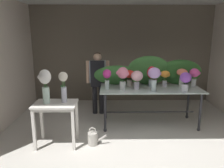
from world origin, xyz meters
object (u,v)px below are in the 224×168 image
object	(u,v)px
vase_fuchsia_tulips	(194,75)
florist	(98,77)
display_table_glass	(150,93)
vase_cream_lisianthus_tall	(63,86)
vase_scarlet_dahlias	(129,76)
vase_rosy_roses	(123,76)
vase_coral_carnations	(182,75)
watering_can	(93,138)
vase_sunset_lilies	(165,76)
vase_blush_ranunculus	(137,78)
vase_magenta_peonies	(107,77)
vase_white_roses_tall	(45,83)
side_table_white	(56,109)
vase_violet_freesia	(185,80)
vase_crimson_stock	(152,75)
vase_lilac_hydrangea	(154,76)

from	to	relation	value
vase_fuchsia_tulips	florist	bearing A→B (deg)	165.37
florist	display_table_glass	bearing A→B (deg)	-30.62
display_table_glass	vase_cream_lisianthus_tall	xyz separation A→B (m)	(-1.71, -0.82, 0.38)
vase_scarlet_dahlias	vase_rosy_roses	size ratio (longest dim) A/B	0.76
vase_coral_carnations	watering_can	world-z (taller)	vase_coral_carnations
florist	vase_sunset_lilies	size ratio (longest dim) A/B	4.29
watering_can	vase_blush_ranunculus	bearing A→B (deg)	42.58
vase_magenta_peonies	vase_white_roses_tall	bearing A→B (deg)	-143.95
vase_sunset_lilies	florist	bearing A→B (deg)	158.42
side_table_white	vase_rosy_roses	bearing A→B (deg)	29.69
vase_violet_freesia	vase_crimson_stock	bearing A→B (deg)	148.20
vase_sunset_lilies	vase_magenta_peonies	bearing A→B (deg)	-171.41
vase_rosy_roses	vase_blush_ranunculus	distance (m)	0.32
side_table_white	vase_lilac_hydrangea	world-z (taller)	vase_lilac_hydrangea
florist	vase_cream_lisianthus_tall	world-z (taller)	florist
vase_sunset_lilies	display_table_glass	bearing A→B (deg)	-163.33
display_table_glass	vase_sunset_lilies	size ratio (longest dim) A/B	6.02
side_table_white	vase_coral_carnations	size ratio (longest dim) A/B	1.96
vase_cream_lisianthus_tall	watering_can	world-z (taller)	vase_cream_lisianthus_tall
side_table_white	vase_blush_ranunculus	size ratio (longest dim) A/B	2.03
vase_violet_freesia	vase_scarlet_dahlias	bearing A→B (deg)	157.42
side_table_white	vase_rosy_roses	xyz separation A→B (m)	(1.24, 0.71, 0.46)
florist	vase_fuchsia_tulips	distance (m)	2.25
side_table_white	vase_blush_ranunculus	distance (m)	1.78
vase_sunset_lilies	vase_coral_carnations	xyz separation A→B (m)	(0.37, -0.01, 0.03)
florist	vase_cream_lisianthus_tall	size ratio (longest dim) A/B	2.79
vase_fuchsia_tulips	vase_magenta_peonies	size ratio (longest dim) A/B	0.95
vase_violet_freesia	vase_scarlet_dahlias	xyz separation A→B (m)	(-1.10, 0.46, -0.00)
florist	vase_white_roses_tall	distance (m)	1.79
side_table_white	vase_scarlet_dahlias	xyz separation A→B (m)	(1.40, 1.02, 0.40)
side_table_white	vase_lilac_hydrangea	xyz separation A→B (m)	(1.87, 0.60, 0.48)
vase_fuchsia_tulips	vase_blush_ranunculus	size ratio (longest dim) A/B	1.02
vase_violet_freesia	vase_cream_lisianthus_tall	xyz separation A→B (m)	(-2.35, -0.51, 0.03)
vase_sunset_lilies	vase_magenta_peonies	xyz separation A→B (m)	(-1.27, -0.19, 0.03)
vase_lilac_hydrangea	vase_white_roses_tall	xyz separation A→B (m)	(-2.03, -0.60, -0.01)
vase_cream_lisianthus_tall	florist	bearing A→B (deg)	70.83
vase_coral_carnations	vase_cream_lisianthus_tall	distance (m)	2.57
florist	watering_can	bearing A→B (deg)	-90.66
vase_lilac_hydrangea	vase_white_roses_tall	bearing A→B (deg)	-163.41
florist	vase_rosy_roses	size ratio (longest dim) A/B	3.21
vase_scarlet_dahlias	vase_white_roses_tall	xyz separation A→B (m)	(-1.56, -1.02, 0.08)
display_table_glass	vase_rosy_roses	bearing A→B (deg)	-165.14
side_table_white	vase_magenta_peonies	world-z (taller)	vase_magenta_peonies
vase_sunset_lilies	vase_cream_lisianthus_tall	distance (m)	2.24
vase_violet_freesia	side_table_white	bearing A→B (deg)	-167.29
vase_fuchsia_tulips	vase_scarlet_dahlias	world-z (taller)	vase_fuchsia_tulips
vase_magenta_peonies	vase_cream_lisianthus_tall	xyz separation A→B (m)	(-0.77, -0.73, -0.01)
vase_scarlet_dahlias	vase_cream_lisianthus_tall	size ratio (longest dim) A/B	0.66
vase_violet_freesia	vase_magenta_peonies	xyz separation A→B (m)	(-1.58, 0.21, 0.03)
vase_coral_carnations	vase_magenta_peonies	size ratio (longest dim) A/B	0.95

